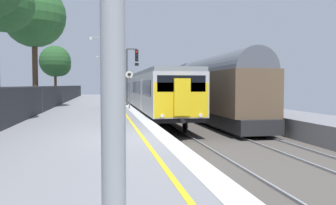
{
  "coord_description": "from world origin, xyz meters",
  "views": [
    {
      "loc": [
        -1.6,
        -11.57,
        1.74
      ],
      "look_at": [
        1.67,
        6.43,
        0.84
      ],
      "focal_mm": 37.73,
      "sensor_mm": 36.0,
      "label": 1
    }
  ],
  "objects_px": {
    "signal_gantry": "(130,70)",
    "background_tree_back": "(56,62)",
    "commuter_train_at_platform": "(132,89)",
    "freight_train_adjacent_track": "(174,87)",
    "platform_lamp_far": "(104,73)",
    "speed_limit_sign": "(129,84)",
    "platform_lamp_mid": "(105,66)",
    "background_tree_right": "(35,17)"
  },
  "relations": [
    {
      "from": "signal_gantry",
      "to": "background_tree_back",
      "type": "height_order",
      "value": "background_tree_back"
    },
    {
      "from": "commuter_train_at_platform",
      "to": "freight_train_adjacent_track",
      "type": "height_order",
      "value": "freight_train_adjacent_track"
    },
    {
      "from": "freight_train_adjacent_track",
      "to": "platform_lamp_far",
      "type": "xyz_separation_m",
      "value": [
        -7.65,
        8.08,
        1.72
      ]
    },
    {
      "from": "speed_limit_sign",
      "to": "platform_lamp_mid",
      "type": "bearing_deg",
      "value": -132.81
    },
    {
      "from": "background_tree_right",
      "to": "speed_limit_sign",
      "type": "bearing_deg",
      "value": -17.89
    },
    {
      "from": "signal_gantry",
      "to": "background_tree_back",
      "type": "relative_size",
      "value": 0.72
    },
    {
      "from": "freight_train_adjacent_track",
      "to": "speed_limit_sign",
      "type": "bearing_deg",
      "value": -115.55
    },
    {
      "from": "signal_gantry",
      "to": "platform_lamp_mid",
      "type": "distance_m",
      "value": 6.61
    },
    {
      "from": "commuter_train_at_platform",
      "to": "signal_gantry",
      "type": "relative_size",
      "value": 12.75
    },
    {
      "from": "freight_train_adjacent_track",
      "to": "background_tree_right",
      "type": "xyz_separation_m",
      "value": [
        -12.84,
        -9.98,
        5.33
      ]
    },
    {
      "from": "freight_train_adjacent_track",
      "to": "commuter_train_at_platform",
      "type": "bearing_deg",
      "value": 113.65
    },
    {
      "from": "background_tree_back",
      "to": "freight_train_adjacent_track",
      "type": "bearing_deg",
      "value": -33.27
    },
    {
      "from": "platform_lamp_mid",
      "to": "freight_train_adjacent_track",
      "type": "bearing_deg",
      "value": 61.65
    },
    {
      "from": "freight_train_adjacent_track",
      "to": "platform_lamp_far",
      "type": "height_order",
      "value": "platform_lamp_far"
    },
    {
      "from": "commuter_train_at_platform",
      "to": "platform_lamp_mid",
      "type": "height_order",
      "value": "platform_lamp_mid"
    },
    {
      "from": "commuter_train_at_platform",
      "to": "freight_train_adjacent_track",
      "type": "bearing_deg",
      "value": -66.35
    },
    {
      "from": "speed_limit_sign",
      "to": "signal_gantry",
      "type": "bearing_deg",
      "value": 85.01
    },
    {
      "from": "platform_lamp_far",
      "to": "speed_limit_sign",
      "type": "bearing_deg",
      "value": -84.94
    },
    {
      "from": "background_tree_back",
      "to": "speed_limit_sign",
      "type": "bearing_deg",
      "value": -69.68
    },
    {
      "from": "commuter_train_at_platform",
      "to": "background_tree_right",
      "type": "bearing_deg",
      "value": -114.78
    },
    {
      "from": "freight_train_adjacent_track",
      "to": "platform_lamp_far",
      "type": "relative_size",
      "value": 8.0
    },
    {
      "from": "speed_limit_sign",
      "to": "background_tree_right",
      "type": "xyz_separation_m",
      "value": [
        -6.99,
        2.25,
        5.11
      ]
    },
    {
      "from": "freight_train_adjacent_track",
      "to": "background_tree_back",
      "type": "relative_size",
      "value": 6.54
    },
    {
      "from": "freight_train_adjacent_track",
      "to": "background_tree_back",
      "type": "distance_m",
      "value": 16.69
    },
    {
      "from": "signal_gantry",
      "to": "speed_limit_sign",
      "type": "xyz_separation_m",
      "value": [
        -0.38,
        -4.3,
        -1.26
      ]
    },
    {
      "from": "commuter_train_at_platform",
      "to": "freight_train_adjacent_track",
      "type": "xyz_separation_m",
      "value": [
        4.0,
        -9.15,
        0.31
      ]
    },
    {
      "from": "signal_gantry",
      "to": "background_tree_right",
      "type": "distance_m",
      "value": 8.55
    },
    {
      "from": "platform_lamp_mid",
      "to": "background_tree_right",
      "type": "distance_m",
      "value": 7.72
    },
    {
      "from": "signal_gantry",
      "to": "platform_lamp_mid",
      "type": "xyz_separation_m",
      "value": [
        -2.17,
        -6.24,
        -0.04
      ]
    },
    {
      "from": "platform_lamp_far",
      "to": "background_tree_back",
      "type": "height_order",
      "value": "background_tree_back"
    },
    {
      "from": "speed_limit_sign",
      "to": "background_tree_back",
      "type": "xyz_separation_m",
      "value": [
        -7.86,
        21.23,
        2.87
      ]
    },
    {
      "from": "platform_lamp_mid",
      "to": "background_tree_right",
      "type": "height_order",
      "value": "background_tree_right"
    },
    {
      "from": "freight_train_adjacent_track",
      "to": "signal_gantry",
      "type": "height_order",
      "value": "signal_gantry"
    },
    {
      "from": "platform_lamp_far",
      "to": "background_tree_back",
      "type": "relative_size",
      "value": 0.82
    },
    {
      "from": "platform_lamp_mid",
      "to": "platform_lamp_far",
      "type": "bearing_deg",
      "value": 90.0
    },
    {
      "from": "commuter_train_at_platform",
      "to": "background_tree_right",
      "type": "relative_size",
      "value": 6.63
    },
    {
      "from": "commuter_train_at_platform",
      "to": "signal_gantry",
      "type": "distance_m",
      "value": 17.24
    },
    {
      "from": "commuter_train_at_platform",
      "to": "signal_gantry",
      "type": "bearing_deg",
      "value": -94.92
    },
    {
      "from": "speed_limit_sign",
      "to": "background_tree_right",
      "type": "height_order",
      "value": "background_tree_right"
    },
    {
      "from": "commuter_train_at_platform",
      "to": "background_tree_back",
      "type": "relative_size",
      "value": 9.15
    },
    {
      "from": "background_tree_back",
      "to": "signal_gantry",
      "type": "bearing_deg",
      "value": -64.05
    },
    {
      "from": "platform_lamp_mid",
      "to": "platform_lamp_far",
      "type": "height_order",
      "value": "platform_lamp_far"
    }
  ]
}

